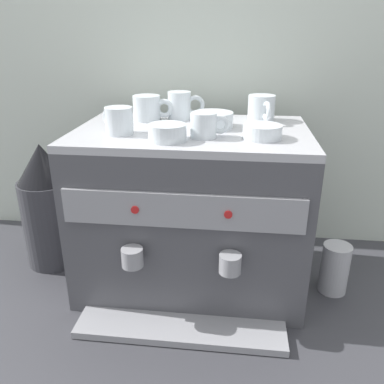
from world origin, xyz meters
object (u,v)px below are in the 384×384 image
at_px(ceramic_cup_4, 205,125).
at_px(ceramic_bowl_1, 167,133).
at_px(ceramic_cup_3, 181,106).
at_px(ceramic_bowl_0, 262,132).
at_px(ceramic_bowl_2, 213,120).
at_px(espresso_machine, 192,209).
at_px(coffee_grinder, 48,207).
at_px(milk_pitcher, 335,268).
at_px(ceramic_cup_0, 148,108).
at_px(ceramic_cup_2, 262,108).
at_px(ceramic_cup_1, 118,120).

xyz_separation_m(ceramic_cup_4, ceramic_bowl_1, (-0.09, -0.04, -0.01)).
xyz_separation_m(ceramic_cup_3, ceramic_bowl_0, (0.24, -0.21, -0.03)).
xyz_separation_m(ceramic_bowl_0, ceramic_bowl_2, (-0.13, 0.11, 0.00)).
xyz_separation_m(espresso_machine, ceramic_cup_4, (0.04, -0.08, 0.28)).
xyz_separation_m(ceramic_cup_4, coffee_grinder, (-0.53, 0.13, -0.32)).
bearing_deg(ceramic_bowl_0, ceramic_bowl_2, 140.60).
height_order(ceramic_bowl_0, milk_pitcher, ceramic_bowl_0).
xyz_separation_m(ceramic_bowl_0, ceramic_bowl_1, (-0.24, -0.05, 0.00)).
distance_m(ceramic_cup_4, milk_pitcher, 0.60).
relative_size(espresso_machine, ceramic_bowl_2, 5.66).
xyz_separation_m(coffee_grinder, milk_pitcher, (0.93, -0.06, -0.13)).
bearing_deg(ceramic_bowl_2, ceramic_bowl_1, -122.63).
bearing_deg(ceramic_cup_0, coffee_grinder, -170.09).
bearing_deg(ceramic_bowl_2, ceramic_cup_2, 35.72).
bearing_deg(ceramic_cup_2, ceramic_bowl_2, -144.28).
xyz_separation_m(ceramic_cup_2, ceramic_cup_4, (-0.15, -0.22, -0.01)).
height_order(coffee_grinder, milk_pitcher, coffee_grinder).
height_order(espresso_machine, milk_pitcher, espresso_machine).
distance_m(espresso_machine, ceramic_cup_3, 0.32).
distance_m(ceramic_cup_1, coffee_grinder, 0.45).
height_order(ceramic_bowl_0, ceramic_bowl_1, ceramic_bowl_1).
height_order(ceramic_bowl_2, milk_pitcher, ceramic_bowl_2).
height_order(ceramic_bowl_2, coffee_grinder, ceramic_bowl_2).
height_order(ceramic_cup_1, ceramic_bowl_2, ceramic_cup_1).
height_order(ceramic_cup_0, coffee_grinder, ceramic_cup_0).
xyz_separation_m(ceramic_cup_1, ceramic_cup_3, (0.14, 0.20, 0.01)).
bearing_deg(espresso_machine, ceramic_bowl_0, -22.25).
distance_m(ceramic_cup_1, ceramic_cup_3, 0.25).
distance_m(espresso_machine, ceramic_bowl_2, 0.28).
bearing_deg(coffee_grinder, ceramic_cup_2, 7.60).
bearing_deg(ceramic_cup_0, ceramic_bowl_2, -19.00).
height_order(ceramic_bowl_1, milk_pitcher, ceramic_bowl_1).
relative_size(ceramic_cup_1, coffee_grinder, 0.24).
bearing_deg(coffee_grinder, ceramic_cup_1, -21.32).
distance_m(ceramic_cup_1, ceramic_cup_4, 0.23).
distance_m(ceramic_bowl_2, milk_pitcher, 0.58).
relative_size(ceramic_cup_0, ceramic_cup_2, 1.01).
bearing_deg(ceramic_bowl_0, ceramic_cup_3, 139.03).
xyz_separation_m(ceramic_cup_2, ceramic_bowl_0, (-0.01, -0.21, -0.02)).
height_order(ceramic_cup_2, ceramic_bowl_1, ceramic_cup_2).
distance_m(ceramic_cup_1, ceramic_cup_2, 0.44).
height_order(ceramic_cup_3, milk_pitcher, ceramic_cup_3).
height_order(espresso_machine, ceramic_cup_2, ceramic_cup_2).
relative_size(ceramic_bowl_0, coffee_grinder, 0.24).
distance_m(ceramic_bowl_1, ceramic_bowl_2, 0.19).
bearing_deg(ceramic_bowl_1, ceramic_cup_3, 90.63).
relative_size(ceramic_bowl_0, ceramic_bowl_2, 0.87).
relative_size(ceramic_cup_3, ceramic_bowl_1, 1.17).
height_order(ceramic_cup_1, ceramic_cup_4, ceramic_cup_1).
bearing_deg(ceramic_cup_1, ceramic_cup_4, -2.93).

